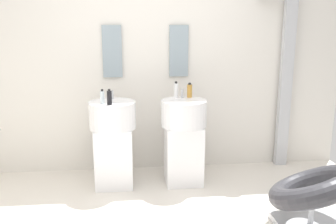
# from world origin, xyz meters

# --- Properties ---
(rear_partition) EXTENTS (4.80, 0.10, 2.60)m
(rear_partition) POSITION_xyz_m (0.00, 1.65, 1.30)
(rear_partition) COLOR silver
(rear_partition) RESTS_ON ground_plane
(pedestal_sink_left) EXTENTS (0.50, 0.50, 1.04)m
(pedestal_sink_left) POSITION_xyz_m (-0.38, 1.13, 0.52)
(pedestal_sink_left) COLOR white
(pedestal_sink_left) RESTS_ON ground_plane
(pedestal_sink_right) EXTENTS (0.50, 0.50, 1.04)m
(pedestal_sink_right) POSITION_xyz_m (0.38, 1.13, 0.52)
(pedestal_sink_right) COLOR white
(pedestal_sink_right) RESTS_ON ground_plane
(vanity_mirror_left) EXTENTS (0.22, 0.03, 0.59)m
(vanity_mirror_left) POSITION_xyz_m (-0.38, 1.58, 1.43)
(vanity_mirror_left) COLOR #8C9EA8
(vanity_mirror_right) EXTENTS (0.22, 0.03, 0.59)m
(vanity_mirror_right) POSITION_xyz_m (0.38, 1.58, 1.43)
(vanity_mirror_right) COLOR #8C9EA8
(shower_column) EXTENTS (0.49, 0.24, 2.05)m
(shower_column) POSITION_xyz_m (1.67, 1.53, 1.08)
(shower_column) COLOR #B7BABF
(shower_column) RESTS_ON ground_plane
(lounge_chair) EXTENTS (1.11, 1.11, 0.65)m
(lounge_chair) POSITION_xyz_m (1.33, 0.00, 0.35)
(lounge_chair) COLOR #B7BABF
(lounge_chair) RESTS_ON ground_plane
(soap_bottle_black) EXTENTS (0.05, 0.05, 0.16)m
(soap_bottle_black) POSITION_xyz_m (-0.40, 0.98, 1.01)
(soap_bottle_black) COLOR black
(soap_bottle_black) RESTS_ON pedestal_sink_left
(soap_bottle_white) EXTENTS (0.05, 0.05, 0.18)m
(soap_bottle_white) POSITION_xyz_m (0.32, 1.30, 1.02)
(soap_bottle_white) COLOR white
(soap_bottle_white) RESTS_ON pedestal_sink_right
(soap_bottle_clear) EXTENTS (0.04, 0.04, 0.15)m
(soap_bottle_clear) POSITION_xyz_m (-0.48, 1.03, 1.01)
(soap_bottle_clear) COLOR silver
(soap_bottle_clear) RESTS_ON pedestal_sink_left
(soap_bottle_amber) EXTENTS (0.06, 0.06, 0.16)m
(soap_bottle_amber) POSITION_xyz_m (0.47, 1.28, 1.01)
(soap_bottle_amber) COLOR #C68C38
(soap_bottle_amber) RESTS_ON pedestal_sink_right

